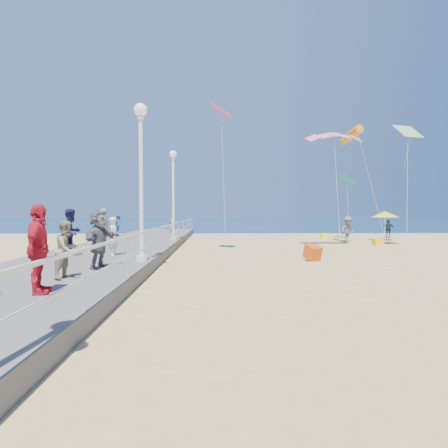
{
  "coord_description": "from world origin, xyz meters",
  "views": [
    {
      "loc": [
        -2.85,
        -11.88,
        2.08
      ],
      "look_at": [
        -2.5,
        2.0,
        1.6
      ],
      "focal_mm": 28.0,
      "sensor_mm": 36.0,
      "label": 1
    }
  ],
  "objects_px": {
    "woman_holding_toddler": "(114,236)",
    "beach_umbrella": "(385,214)",
    "spectator_1": "(67,249)",
    "beach_walker_a": "(348,229)",
    "lamp_post_mid": "(141,165)",
    "spectator_7": "(71,232)",
    "spectator_5": "(99,239)",
    "spectator_6": "(105,227)",
    "toddler_held": "(119,224)",
    "lamp_post_far": "(173,185)",
    "box_kite": "(313,254)",
    "spectator_3": "(38,249)",
    "beach_chair_left": "(324,236)",
    "beach_walker_b": "(388,229)",
    "beach_chair_right": "(378,242)",
    "beach_walker_c": "(172,229)"
  },
  "relations": [
    {
      "from": "woman_holding_toddler",
      "to": "beach_umbrella",
      "type": "distance_m",
      "value": 19.92
    },
    {
      "from": "spectator_1",
      "to": "beach_walker_a",
      "type": "relative_size",
      "value": 0.82
    },
    {
      "from": "lamp_post_mid",
      "to": "spectator_7",
      "type": "distance_m",
      "value": 4.13
    },
    {
      "from": "beach_umbrella",
      "to": "beach_walker_a",
      "type": "bearing_deg",
      "value": -154.5
    },
    {
      "from": "woman_holding_toddler",
      "to": "beach_walker_a",
      "type": "distance_m",
      "value": 16.3
    },
    {
      "from": "spectator_5",
      "to": "spectator_6",
      "type": "relative_size",
      "value": 0.94
    },
    {
      "from": "toddler_held",
      "to": "lamp_post_mid",
      "type": "bearing_deg",
      "value": -137.68
    },
    {
      "from": "lamp_post_far",
      "to": "spectator_6",
      "type": "relative_size",
      "value": 2.87
    },
    {
      "from": "lamp_post_far",
      "to": "spectator_1",
      "type": "bearing_deg",
      "value": -95.96
    },
    {
      "from": "lamp_post_far",
      "to": "spectator_5",
      "type": "xyz_separation_m",
      "value": [
        -0.97,
        -10.39,
        -2.39
      ]
    },
    {
      "from": "spectator_5",
      "to": "box_kite",
      "type": "relative_size",
      "value": 2.91
    },
    {
      "from": "lamp_post_mid",
      "to": "beach_walker_a",
      "type": "xyz_separation_m",
      "value": [
        11.52,
        11.6,
        -2.77
      ]
    },
    {
      "from": "spectator_3",
      "to": "beach_walker_a",
      "type": "height_order",
      "value": "spectator_3"
    },
    {
      "from": "spectator_1",
      "to": "beach_chair_left",
      "type": "xyz_separation_m",
      "value": [
        12.27,
        18.12,
        -0.93
      ]
    },
    {
      "from": "spectator_1",
      "to": "spectator_3",
      "type": "distance_m",
      "value": 1.7
    },
    {
      "from": "beach_walker_a",
      "to": "box_kite",
      "type": "distance_m",
      "value": 10.16
    },
    {
      "from": "beach_walker_b",
      "to": "box_kite",
      "type": "relative_size",
      "value": 2.45
    },
    {
      "from": "woman_holding_toddler",
      "to": "beach_umbrella",
      "type": "relative_size",
      "value": 0.7
    },
    {
      "from": "woman_holding_toddler",
      "to": "box_kite",
      "type": "relative_size",
      "value": 2.48
    },
    {
      "from": "spectator_1",
      "to": "beach_walker_a",
      "type": "distance_m",
      "value": 19.39
    },
    {
      "from": "spectator_1",
      "to": "spectator_7",
      "type": "bearing_deg",
      "value": 34.96
    },
    {
      "from": "woman_holding_toddler",
      "to": "toddler_held",
      "type": "xyz_separation_m",
      "value": [
        0.15,
        0.15,
        0.46
      ]
    },
    {
      "from": "toddler_held",
      "to": "beach_chair_right",
      "type": "bearing_deg",
      "value": -53.79
    },
    {
      "from": "toddler_held",
      "to": "beach_chair_left",
      "type": "xyz_separation_m",
      "value": [
        12.28,
        13.3,
        -1.41
      ]
    },
    {
      "from": "spectator_3",
      "to": "spectator_5",
      "type": "distance_m",
      "value": 3.29
    },
    {
      "from": "box_kite",
      "to": "toddler_held",
      "type": "bearing_deg",
      "value": 166.92
    },
    {
      "from": "box_kite",
      "to": "beach_chair_left",
      "type": "bearing_deg",
      "value": 50.91
    },
    {
      "from": "woman_holding_toddler",
      "to": "spectator_1",
      "type": "xyz_separation_m",
      "value": [
        0.16,
        -4.67,
        -0.01
      ]
    },
    {
      "from": "lamp_post_mid",
      "to": "spectator_7",
      "type": "height_order",
      "value": "lamp_post_mid"
    },
    {
      "from": "woman_holding_toddler",
      "to": "beach_walker_b",
      "type": "xyz_separation_m",
      "value": [
        17.75,
        13.92,
        -0.41
      ]
    },
    {
      "from": "beach_walker_c",
      "to": "beach_chair_left",
      "type": "bearing_deg",
      "value": 71.07
    },
    {
      "from": "woman_holding_toddler",
      "to": "lamp_post_mid",
      "type": "bearing_deg",
      "value": -132.21
    },
    {
      "from": "lamp_post_mid",
      "to": "beach_walker_c",
      "type": "relative_size",
      "value": 3.4
    },
    {
      "from": "lamp_post_far",
      "to": "toddler_held",
      "type": "relative_size",
      "value": 7.45
    },
    {
      "from": "beach_chair_left",
      "to": "beach_chair_right",
      "type": "height_order",
      "value": "same"
    },
    {
      "from": "spectator_7",
      "to": "beach_umbrella",
      "type": "height_order",
      "value": "spectator_7"
    },
    {
      "from": "lamp_post_far",
      "to": "spectator_7",
      "type": "relative_size",
      "value": 2.96
    },
    {
      "from": "woman_holding_toddler",
      "to": "spectator_6",
      "type": "height_order",
      "value": "spectator_6"
    },
    {
      "from": "lamp_post_mid",
      "to": "box_kite",
      "type": "relative_size",
      "value": 8.87
    },
    {
      "from": "woman_holding_toddler",
      "to": "spectator_1",
      "type": "relative_size",
      "value": 1.01
    },
    {
      "from": "lamp_post_far",
      "to": "beach_walker_b",
      "type": "xyz_separation_m",
      "value": [
        16.33,
        6.6,
        -2.93
      ]
    },
    {
      "from": "spectator_3",
      "to": "beach_chair_left",
      "type": "height_order",
      "value": "spectator_3"
    },
    {
      "from": "lamp_post_far",
      "to": "beach_walker_c",
      "type": "distance_m",
      "value": 5.7
    },
    {
      "from": "beach_walker_a",
      "to": "toddler_held",
      "type": "bearing_deg",
      "value": -168.95
    },
    {
      "from": "lamp_post_far",
      "to": "beach_chair_right",
      "type": "distance_m",
      "value": 13.0
    },
    {
      "from": "lamp_post_far",
      "to": "beach_walker_c",
      "type": "height_order",
      "value": "lamp_post_far"
    },
    {
      "from": "lamp_post_mid",
      "to": "spectator_1",
      "type": "xyz_separation_m",
      "value": [
        -1.25,
        -2.99,
        -2.53
      ]
    },
    {
      "from": "beach_walker_c",
      "to": "woman_holding_toddler",
      "type": "bearing_deg",
      "value": -28.53
    },
    {
      "from": "lamp_post_mid",
      "to": "woman_holding_toddler",
      "type": "relative_size",
      "value": 3.58
    },
    {
      "from": "spectator_5",
      "to": "spectator_7",
      "type": "relative_size",
      "value": 0.97
    }
  ]
}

